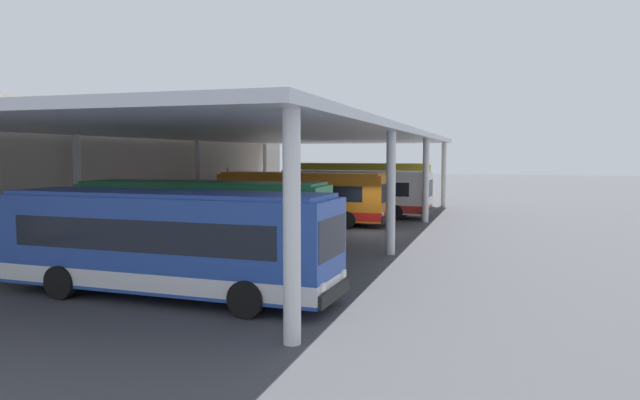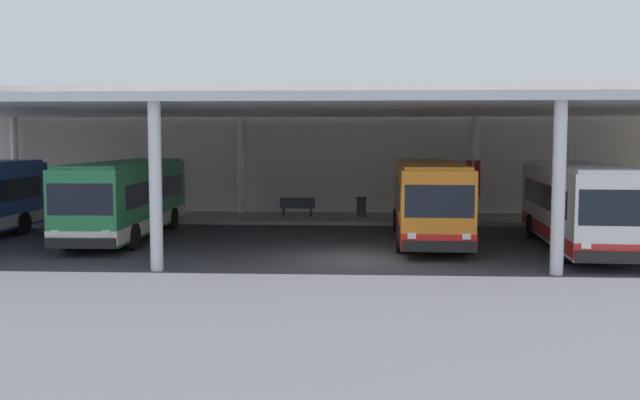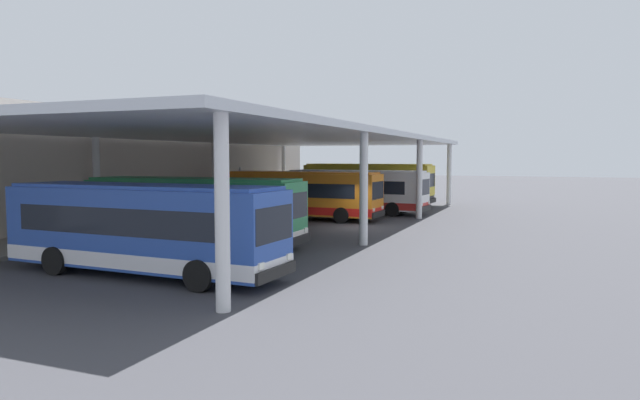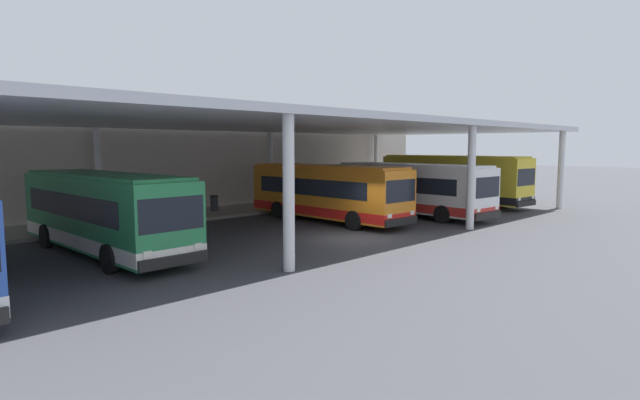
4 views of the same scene
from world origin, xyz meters
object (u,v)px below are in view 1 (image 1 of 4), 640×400
bus_nearest_bay (166,242)px  bus_second_bay (202,219)px  bus_far_bay (354,192)px  banner_sign (228,188)px  trash_bin (175,214)px  bus_middle_bay (302,197)px  bus_departing (359,184)px  bench_waiting (144,220)px

bus_nearest_bay → bus_second_bay: bearing=19.3°
bus_far_bay → banner_sign: bearing=107.5°
bus_nearest_bay → bus_second_bay: size_ratio=1.00×
banner_sign → bus_far_bay: bearing=-72.5°
bus_second_bay → banner_sign: banner_sign is taller
trash_bin → bus_far_bay: bearing=-48.8°
bus_nearest_bay → bus_middle_bay: (18.52, 2.07, 0.00)m
bus_second_bay → bus_middle_bay: size_ratio=1.00×
bus_middle_bay → trash_bin: bus_middle_bay is taller
trash_bin → bus_departing: bearing=-27.4°
bus_departing → bench_waiting: bus_departing is taller
bus_middle_bay → trash_bin: size_ratio=10.81×
bus_middle_bay → banner_sign: bearing=66.7°
bench_waiting → banner_sign: (8.69, -0.88, 1.32)m
bus_middle_bay → bench_waiting: (-5.96, 7.22, -0.99)m
bus_nearest_bay → bus_departing: size_ratio=0.93×
bus_nearest_bay → bus_middle_bay: size_ratio=1.00×
bus_far_bay → bench_waiting: size_ratio=5.93×
bus_nearest_bay → bus_far_bay: size_ratio=0.99×
bus_nearest_bay → trash_bin: 18.38m
trash_bin → bus_middle_bay: bearing=-69.6°
bus_departing → trash_bin: 17.14m
bus_second_bay → bus_far_bay: 17.88m
bus_middle_bay → bench_waiting: bus_middle_bay is taller
bus_nearest_bay → bus_far_bay: bearing=0.3°
bus_far_bay → bus_nearest_bay: bearing=-179.7°
bus_middle_bay → bus_far_bay: (5.35, -1.95, 0.00)m
bus_nearest_bay → bus_departing: bus_departing is taller
bus_departing → bus_middle_bay: bearing=177.1°
bus_departing → bus_far_bay: bearing=-169.4°
bus_far_bay → trash_bin: bus_far_bay is taller
bus_second_bay → banner_sign: (15.15, 6.27, 0.32)m
bus_second_bay → trash_bin: bearing=36.4°
bus_departing → banner_sign: (-9.75, 6.96, 0.14)m
bus_far_bay → bench_waiting: bearing=141.0°
bench_waiting → bus_second_bay: bearing=-132.1°
bus_second_bay → bus_far_bay: (17.77, -2.03, 0.00)m
bus_middle_bay → bus_departing: bearing=-2.9°
bus_nearest_bay → trash_bin: bearing=30.5°
bus_middle_bay → bus_departing: 12.49m
bus_departing → banner_sign: size_ratio=3.59×
bus_nearest_bay → bus_far_bay: (23.87, 0.12, 0.00)m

